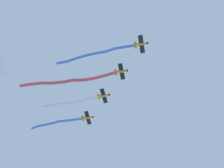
{
  "coord_description": "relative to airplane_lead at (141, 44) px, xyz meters",
  "views": [
    {
      "loc": [
        15.17,
        -38.69,
        2.72
      ],
      "look_at": [
        -13.0,
        4.53,
        83.17
      ],
      "focal_mm": 48.0,
      "sensor_mm": 36.0,
      "label": 1
    }
  ],
  "objects": [
    {
      "name": "airplane_lead",
      "position": [
        0.0,
        0.0,
        0.0
      ],
      "size": [
        4.55,
        5.89,
        1.47
      ],
      "rotation": [
        0.0,
        0.0,
        0.39
      ],
      "color": "orange"
    },
    {
      "name": "smoke_trail_lead",
      "position": [
        -12.92,
        -5.01,
        -0.7
      ],
      "size": [
        23.03,
        8.68,
        1.81
      ],
      "color": "#4C75DB"
    },
    {
      "name": "airplane_left_wing",
      "position": [
        -9.89,
        4.79,
        0.25
      ],
      "size": [
        4.55,
        5.89,
        1.47
      ],
      "rotation": [
        0.0,
        0.0,
        0.39
      ],
      "color": "orange"
    },
    {
      "name": "smoke_trail_left_wing",
      "position": [
        -25.22,
        -2.16,
        -1.06
      ],
      "size": [
        27.45,
        13.99,
        3.04
      ],
      "color": "#DB4C4C"
    },
    {
      "name": "airplane_right_wing",
      "position": [
        -19.78,
        9.58,
        0.5
      ],
      "size": [
        4.56,
        5.93,
        1.47
      ],
      "rotation": [
        0.0,
        0.0,
        0.35
      ],
      "color": "orange"
    },
    {
      "name": "smoke_trail_right_wing",
      "position": [
        -30.44,
        5.48,
        0.29
      ],
      "size": [
        17.88,
        7.82,
        1.33
      ],
      "color": "white"
    },
    {
      "name": "airplane_slot",
      "position": [
        -29.67,
        14.38,
        0.75
      ],
      "size": [
        4.55,
        5.88,
        1.47
      ],
      "rotation": [
        0.0,
        0.0,
        0.41
      ],
      "color": "orange"
    },
    {
      "name": "smoke_trail_slot",
      "position": [
        -41.23,
        10.78,
        1.9
      ],
      "size": [
        20.23,
        5.39,
        3.5
      ],
      "color": "#4C75DB"
    }
  ]
}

